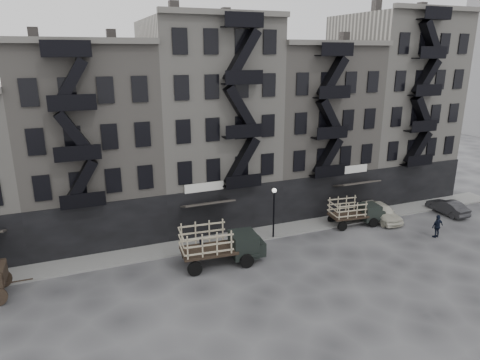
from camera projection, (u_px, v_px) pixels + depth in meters
name	position (u px, v px, depth m)	size (l,w,h in m)	color
ground	(252.00, 259.00, 31.18)	(140.00, 140.00, 0.00)	#38383A
sidewalk	(233.00, 238.00, 34.48)	(55.00, 2.50, 0.15)	slate
building_midwest	(89.00, 143.00, 34.11)	(10.00, 11.35, 16.20)	slate
building_center	(208.00, 123.00, 37.44)	(10.00, 11.35, 18.20)	#99958D
building_mideast	(306.00, 127.00, 41.35)	(10.00, 11.35, 16.20)	slate
building_east	(390.00, 107.00, 44.54)	(10.00, 11.35, 19.20)	#99958D
lamp_post	(274.00, 206.00, 33.77)	(0.36, 0.36, 4.28)	black
stake_truck_west	(220.00, 242.00, 29.97)	(6.05, 2.85, 2.96)	black
stake_truck_east	(355.00, 210.00, 36.94)	(4.97, 2.44, 2.41)	black
car_east	(381.00, 212.00, 38.14)	(1.85, 4.60, 1.57)	beige
car_far	(448.00, 207.00, 39.65)	(1.42, 4.08, 1.34)	#232325
pedestrian_mid	(201.00, 248.00, 30.85)	(0.84, 0.66, 1.73)	black
policeman	(437.00, 226.00, 34.54)	(1.13, 0.47, 1.93)	black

